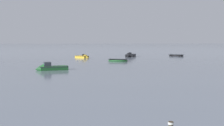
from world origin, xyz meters
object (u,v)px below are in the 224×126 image
(rowboat_moored_0, at_px, (118,60))
(motorboat_moored_1, at_px, (130,56))
(rowboat_moored_2, at_px, (176,55))
(motorboat_moored_3, at_px, (83,57))
(motorboat_moored_0, at_px, (49,68))

(rowboat_moored_0, bearing_deg, motorboat_moored_1, -86.28)
(motorboat_moored_1, relative_size, rowboat_moored_2, 1.37)
(rowboat_moored_0, height_order, rowboat_moored_2, rowboat_moored_2)
(motorboat_moored_1, bearing_deg, rowboat_moored_2, 120.38)
(motorboat_moored_3, bearing_deg, motorboat_moored_1, 67.58)
(rowboat_moored_0, distance_m, motorboat_moored_1, 17.33)
(rowboat_moored_0, distance_m, rowboat_moored_2, 26.53)
(rowboat_moored_0, height_order, motorboat_moored_0, motorboat_moored_0)
(rowboat_moored_0, xyz_separation_m, motorboat_moored_1, (5.05, 16.58, 0.08))
(motorboat_moored_0, height_order, motorboat_moored_3, motorboat_moored_0)
(motorboat_moored_1, xyz_separation_m, rowboat_moored_2, (13.52, 2.37, -0.07))
(motorboat_moored_3, height_order, rowboat_moored_2, motorboat_moored_3)
(motorboat_moored_3, relative_size, rowboat_moored_2, 1.00)
(rowboat_moored_0, height_order, motorboat_moored_3, motorboat_moored_3)
(rowboat_moored_2, bearing_deg, rowboat_moored_0, 91.66)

